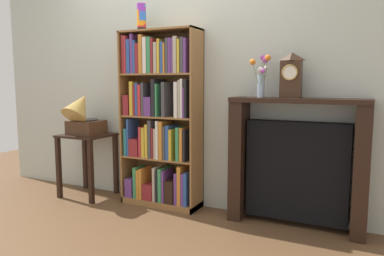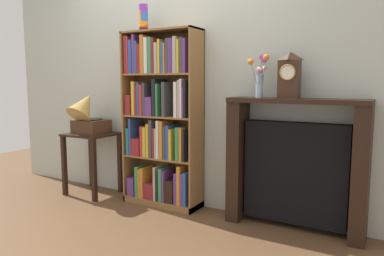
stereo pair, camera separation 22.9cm
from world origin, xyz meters
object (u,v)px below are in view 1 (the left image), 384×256
side_table_left (87,150)px  mantel_clock (291,75)px  gramophone (82,115)px  fireplace_mantel (296,164)px  flower_vase (262,75)px  cup_stack (142,17)px  bookshelf (160,123)px

side_table_left → mantel_clock: mantel_clock is taller
gramophone → mantel_clock: (2.15, 0.15, 0.40)m
gramophone → fireplace_mantel: size_ratio=0.45×
side_table_left → fireplace_mantel: bearing=3.1°
side_table_left → fireplace_mantel: size_ratio=0.60×
gramophone → flower_vase: (1.90, 0.15, 0.41)m
cup_stack → side_table_left: 1.54m
fireplace_mantel → mantel_clock: 0.76m
cup_stack → side_table_left: cup_stack is taller
mantel_clock → cup_stack: bearing=-179.1°
side_table_left → gramophone: (0.00, -0.05, 0.39)m
mantel_clock → flower_vase: (-0.25, 0.00, 0.01)m
side_table_left → fireplace_mantel: 2.22m
gramophone → bookshelf: bearing=9.0°
fireplace_mantel → flower_vase: (-0.31, -0.02, 0.76)m
cup_stack → flower_vase: size_ratio=0.70×
gramophone → cup_stack: bearing=10.3°
side_table_left → gramophone: size_ratio=1.34×
side_table_left → flower_vase: flower_vase is taller
cup_stack → side_table_left: size_ratio=0.38×
fireplace_mantel → mantel_clock: size_ratio=3.03×
bookshelf → cup_stack: size_ratio=6.71×
bookshelf → side_table_left: size_ratio=2.55×
fireplace_mantel → flower_vase: size_ratio=3.08×
side_table_left → mantel_clock: size_ratio=1.82×
bookshelf → flower_vase: size_ratio=4.72×
cup_stack → gramophone: 1.20m
fireplace_mantel → flower_vase: flower_vase is taller
bookshelf → flower_vase: 1.13m
gramophone → fireplace_mantel: (2.21, 0.17, -0.35)m
cup_stack → mantel_clock: cup_stack is taller
cup_stack → flower_vase: cup_stack is taller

